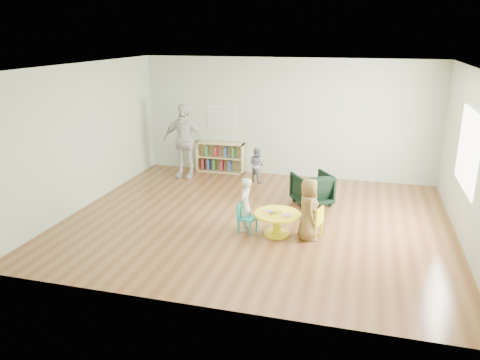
{
  "coord_description": "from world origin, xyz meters",
  "views": [
    {
      "loc": [
        1.82,
        -7.9,
        3.36
      ],
      "look_at": [
        -0.24,
        -0.3,
        0.85
      ],
      "focal_mm": 35.0,
      "sensor_mm": 36.0,
      "label": 1
    }
  ],
  "objects_px": {
    "kid_chair_left": "(246,216)",
    "armchair": "(312,189)",
    "bookshelf": "(220,157)",
    "child_left": "(245,205)",
    "toddler": "(257,165)",
    "child_right": "(308,209)",
    "kid_chair_right": "(314,221)",
    "adult_caretaker": "(184,141)",
    "activity_table": "(277,220)"
  },
  "relations": [
    {
      "from": "kid_chair_right",
      "to": "adult_caretaker",
      "type": "bearing_deg",
      "value": 69.49
    },
    {
      "from": "kid_chair_left",
      "to": "child_right",
      "type": "xyz_separation_m",
      "value": [
        1.08,
        0.0,
        0.24
      ]
    },
    {
      "from": "kid_chair_left",
      "to": "child_left",
      "type": "relative_size",
      "value": 0.56
    },
    {
      "from": "kid_chair_left",
      "to": "armchair",
      "type": "distance_m",
      "value": 1.96
    },
    {
      "from": "activity_table",
      "to": "child_right",
      "type": "relative_size",
      "value": 0.75
    },
    {
      "from": "toddler",
      "to": "adult_caretaker",
      "type": "relative_size",
      "value": 0.46
    },
    {
      "from": "kid_chair_right",
      "to": "armchair",
      "type": "xyz_separation_m",
      "value": [
        -0.24,
        1.63,
        0.03
      ]
    },
    {
      "from": "toddler",
      "to": "bookshelf",
      "type": "bearing_deg",
      "value": -0.5
    },
    {
      "from": "toddler",
      "to": "adult_caretaker",
      "type": "distance_m",
      "value": 1.82
    },
    {
      "from": "toddler",
      "to": "kid_chair_left",
      "type": "bearing_deg",
      "value": 126.84
    },
    {
      "from": "armchair",
      "to": "child_right",
      "type": "height_order",
      "value": "child_right"
    },
    {
      "from": "armchair",
      "to": "toddler",
      "type": "relative_size",
      "value": 0.87
    },
    {
      "from": "child_right",
      "to": "adult_caretaker",
      "type": "height_order",
      "value": "adult_caretaker"
    },
    {
      "from": "activity_table",
      "to": "armchair",
      "type": "relative_size",
      "value": 1.11
    },
    {
      "from": "armchair",
      "to": "bookshelf",
      "type": "bearing_deg",
      "value": -68.68
    },
    {
      "from": "kid_chair_right",
      "to": "armchair",
      "type": "height_order",
      "value": "armchair"
    },
    {
      "from": "kid_chair_left",
      "to": "bookshelf",
      "type": "xyz_separation_m",
      "value": [
        -1.55,
        3.44,
        0.08
      ]
    },
    {
      "from": "kid_chair_left",
      "to": "toddler",
      "type": "distance_m",
      "value": 2.92
    },
    {
      "from": "kid_chair_left",
      "to": "child_left",
      "type": "xyz_separation_m",
      "value": [
        -0.03,
        0.07,
        0.19
      ]
    },
    {
      "from": "kid_chair_right",
      "to": "bookshelf",
      "type": "height_order",
      "value": "bookshelf"
    },
    {
      "from": "activity_table",
      "to": "kid_chair_left",
      "type": "relative_size",
      "value": 1.48
    },
    {
      "from": "bookshelf",
      "to": "child_right",
      "type": "bearing_deg",
      "value": -52.58
    },
    {
      "from": "kid_chair_right",
      "to": "child_left",
      "type": "xyz_separation_m",
      "value": [
        -1.22,
        -0.01,
        0.18
      ]
    },
    {
      "from": "activity_table",
      "to": "kid_chair_left",
      "type": "bearing_deg",
      "value": -177.42
    },
    {
      "from": "armchair",
      "to": "child_right",
      "type": "bearing_deg",
      "value": 60.5
    },
    {
      "from": "kid_chair_right",
      "to": "bookshelf",
      "type": "relative_size",
      "value": 0.46
    },
    {
      "from": "child_left",
      "to": "toddler",
      "type": "bearing_deg",
      "value": -166.87
    },
    {
      "from": "bookshelf",
      "to": "adult_caretaker",
      "type": "distance_m",
      "value": 1.09
    },
    {
      "from": "kid_chair_left",
      "to": "adult_caretaker",
      "type": "xyz_separation_m",
      "value": [
        -2.24,
        2.79,
        0.6
      ]
    },
    {
      "from": "child_left",
      "to": "kid_chair_left",
      "type": "bearing_deg",
      "value": 28.53
    },
    {
      "from": "kid_chair_right",
      "to": "child_right",
      "type": "relative_size",
      "value": 0.52
    },
    {
      "from": "toddler",
      "to": "adult_caretaker",
      "type": "xyz_separation_m",
      "value": [
        -1.76,
        -0.09,
        0.48
      ]
    },
    {
      "from": "activity_table",
      "to": "toddler",
      "type": "bearing_deg",
      "value": 110.0
    },
    {
      "from": "bookshelf",
      "to": "toddler",
      "type": "distance_m",
      "value": 1.2
    },
    {
      "from": "activity_table",
      "to": "armchair",
      "type": "xyz_separation_m",
      "value": [
        0.39,
        1.69,
        0.05
      ]
    },
    {
      "from": "armchair",
      "to": "child_left",
      "type": "bearing_deg",
      "value": 25.13
    },
    {
      "from": "kid_chair_right",
      "to": "kid_chair_left",
      "type": "bearing_deg",
      "value": 111.71
    },
    {
      "from": "activity_table",
      "to": "adult_caretaker",
      "type": "distance_m",
      "value": 3.98
    },
    {
      "from": "kid_chair_left",
      "to": "bookshelf",
      "type": "height_order",
      "value": "bookshelf"
    },
    {
      "from": "toddler",
      "to": "armchair",
      "type": "bearing_deg",
      "value": 168.19
    },
    {
      "from": "activity_table",
      "to": "child_left",
      "type": "xyz_separation_m",
      "value": [
        -0.59,
        0.05,
        0.2
      ]
    },
    {
      "from": "kid_chair_left",
      "to": "armchair",
      "type": "relative_size",
      "value": 0.75
    },
    {
      "from": "child_right",
      "to": "toddler",
      "type": "height_order",
      "value": "child_right"
    },
    {
      "from": "bookshelf",
      "to": "armchair",
      "type": "bearing_deg",
      "value": -34.65
    },
    {
      "from": "kid_chair_right",
      "to": "toddler",
      "type": "relative_size",
      "value": 0.67
    },
    {
      "from": "activity_table",
      "to": "bookshelf",
      "type": "xyz_separation_m",
      "value": [
        -2.1,
        3.41,
        0.09
      ]
    },
    {
      "from": "armchair",
      "to": "toddler",
      "type": "xyz_separation_m",
      "value": [
        -1.43,
        1.16,
        0.08
      ]
    },
    {
      "from": "kid_chair_left",
      "to": "kid_chair_right",
      "type": "relative_size",
      "value": 0.97
    },
    {
      "from": "armchair",
      "to": "activity_table",
      "type": "bearing_deg",
      "value": 42.92
    },
    {
      "from": "armchair",
      "to": "kid_chair_right",
      "type": "bearing_deg",
      "value": 64.25
    }
  ]
}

